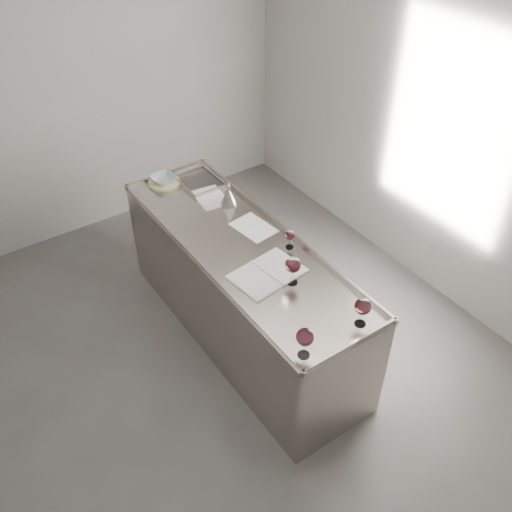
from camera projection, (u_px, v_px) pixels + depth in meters
room_shell at (199, 240)px, 3.47m from camera, size 4.54×5.04×2.84m
counter at (243, 292)px, 4.47m from camera, size 0.77×2.42×0.97m
wine_glass_left at (305, 338)px, 3.27m from camera, size 0.11×0.11×0.21m
wine_glass_middle at (293, 265)px, 3.76m from camera, size 0.11×0.11×0.21m
wine_glass_right at (363, 307)px, 3.47m from camera, size 0.10×0.10×0.21m
wine_glass_small at (290, 235)px, 4.09m from camera, size 0.07×0.07×0.15m
notebook at (267, 273)px, 3.92m from camera, size 0.52×0.39×0.02m
loose_paper_top at (254, 227)px, 4.34m from camera, size 0.28×0.36×0.00m
loose_paper_under at (211, 197)px, 4.65m from camera, size 0.26×0.35×0.00m
trivet at (164, 182)px, 4.82m from camera, size 0.30×0.30×0.02m
ceramic_bowl at (164, 179)px, 4.80m from camera, size 0.21×0.21×0.05m
wine_funnel at (229, 197)px, 4.54m from camera, size 0.15×0.15×0.21m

